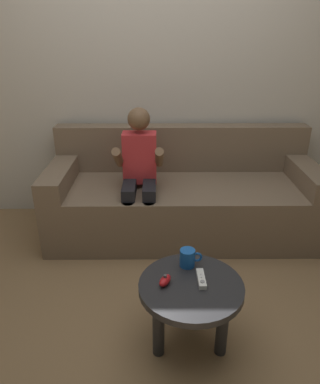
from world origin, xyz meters
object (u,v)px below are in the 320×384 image
at_px(couch, 182,198).
at_px(coffee_mug, 188,258).
at_px(person_seated_on_couch, 139,171).
at_px(game_remote_white_near_edge, 201,279).
at_px(coffee_table, 191,296).
at_px(nunchuk_red, 165,280).

xyz_separation_m(couch, coffee_mug, (-0.04, -1.07, 0.16)).
bearing_deg(person_seated_on_couch, game_remote_white_near_edge, -71.19).
distance_m(coffee_table, nunchuk_red, 0.16).
bearing_deg(nunchuk_red, couch, 82.22).
xyz_separation_m(couch, game_remote_white_near_edge, (0.01, -1.20, 0.13)).
bearing_deg(game_remote_white_near_edge, nunchuk_red, -173.21).
bearing_deg(coffee_mug, coffee_table, -87.75).
height_order(couch, coffee_table, couch).
bearing_deg(person_seated_on_couch, nunchuk_red, -80.81).
relative_size(game_remote_white_near_edge, nunchuk_red, 1.40).
distance_m(couch, coffee_mug, 1.08).
xyz_separation_m(nunchuk_red, coffee_mug, (0.12, 0.15, 0.03)).
relative_size(game_remote_white_near_edge, coffee_mug, 1.19).
xyz_separation_m(game_remote_white_near_edge, nunchuk_red, (-0.18, -0.02, 0.01)).
bearing_deg(game_remote_white_near_edge, person_seated_on_couch, 108.81).
height_order(person_seated_on_couch, game_remote_white_near_edge, person_seated_on_couch).
distance_m(couch, game_remote_white_near_edge, 1.21).
bearing_deg(coffee_table, game_remote_white_near_edge, 18.89).
height_order(game_remote_white_near_edge, coffee_mug, coffee_mug).
bearing_deg(nunchuk_red, coffee_mug, 50.54).
bearing_deg(couch, nunchuk_red, -97.78).
relative_size(couch, game_remote_white_near_edge, 14.84).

